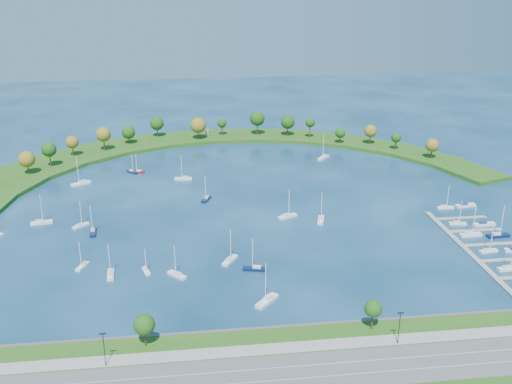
{
  "coord_description": "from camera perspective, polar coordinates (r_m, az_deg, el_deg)",
  "views": [
    {
      "loc": [
        -26.76,
        -249.08,
        99.02
      ],
      "look_at": [
        5.0,
        5.0,
        4.0
      ],
      "focal_mm": 41.42,
      "sensor_mm": 36.0,
      "label": 1
    }
  ],
  "objects": [
    {
      "name": "docked_boat_8",
      "position": [
        261.91,
        18.9,
        -2.81
      ],
      "size": [
        7.36,
        3.01,
        10.5
      ],
      "rotation": [
        0.0,
        0.0,
        -0.15
      ],
      "color": "white",
      "rests_on": "ground"
    },
    {
      "name": "moored_boat_0",
      "position": [
        306.94,
        -16.55,
        0.86
      ],
      "size": [
        9.87,
        7.5,
        14.52
      ],
      "rotation": [
        0.0,
        0.0,
        3.69
      ],
      "color": "white",
      "rests_on": "ground"
    },
    {
      "name": "moored_boat_6",
      "position": [
        274.96,
        -4.82,
        -0.62
      ],
      "size": [
        5.21,
        8.47,
        12.07
      ],
      "rotation": [
        0.0,
        0.0,
        4.33
      ],
      "color": "#0A1842",
      "rests_on": "ground"
    },
    {
      "name": "moored_boat_12",
      "position": [
        213.5,
        -10.58,
        -7.4
      ],
      "size": [
        3.38,
        6.49,
        9.19
      ],
      "rotation": [
        0.0,
        0.0,
        4.99
      ],
      "color": "white",
      "rests_on": "ground"
    },
    {
      "name": "docked_boat_2",
      "position": [
        229.51,
        23.2,
        -6.73
      ],
      "size": [
        8.11,
        2.73,
        11.74
      ],
      "rotation": [
        0.0,
        0.0,
        0.06
      ],
      "color": "white",
      "rests_on": "ground"
    },
    {
      "name": "moored_boat_11",
      "position": [
        255.16,
        3.04,
        -2.28
      ],
      "size": [
        8.92,
        5.85,
        12.78
      ],
      "rotation": [
        0.0,
        0.0,
        6.72
      ],
      "color": "white",
      "rests_on": "ground"
    },
    {
      "name": "breakwater",
      "position": [
        314.12,
        -10.34,
        1.83
      ],
      "size": [
        286.74,
        247.64,
        2.0
      ],
      "color": "#235215",
      "rests_on": "ground"
    },
    {
      "name": "moored_boat_18",
      "position": [
        211.02,
        -0.11,
        -7.34
      ],
      "size": [
        8.69,
        4.13,
        12.31
      ],
      "rotation": [
        0.0,
        0.0,
        2.92
      ],
      "color": "#0A1842",
      "rests_on": "ground"
    },
    {
      "name": "docked_boat_11",
      "position": [
        282.88,
        19.55,
        -1.21
      ],
      "size": [
        9.6,
        3.84,
        1.9
      ],
      "rotation": [
        0.0,
        0.0,
        0.13
      ],
      "color": "white",
      "rests_on": "ground"
    },
    {
      "name": "moored_boat_2",
      "position": [
        318.21,
        -11.33,
        1.98
      ],
      "size": [
        7.22,
        4.04,
        10.23
      ],
      "rotation": [
        0.0,
        0.0,
        2.82
      ],
      "color": "maroon",
      "rests_on": "ground"
    },
    {
      "name": "south_shoreline",
      "position": [
        162.02,
        4.04,
        -16.93
      ],
      "size": [
        420.0,
        43.1,
        11.6
      ],
      "color": "#235215",
      "rests_on": "ground"
    },
    {
      "name": "moored_boat_16",
      "position": [
        248.53,
        -15.48,
        -3.68
      ],
      "size": [
        3.26,
        8.75,
        12.57
      ],
      "rotation": [
        0.0,
        0.0,
        4.82
      ],
      "color": "#0A1842",
      "rests_on": "ground"
    },
    {
      "name": "docked_boat_6",
      "position": [
        252.31,
        20.01,
        -3.83
      ],
      "size": [
        8.89,
        2.73,
        12.97
      ],
      "rotation": [
        0.0,
        0.0,
        0.03
      ],
      "color": "white",
      "rests_on": "ground"
    },
    {
      "name": "moored_boat_7",
      "position": [
        318.84,
        -11.88,
        1.98
      ],
      "size": [
        6.17,
        6.34,
        10.16
      ],
      "rotation": [
        0.0,
        0.0,
        5.47
      ],
      "color": "#0A1842",
      "rests_on": "ground"
    },
    {
      "name": "moored_boat_1",
      "position": [
        221.87,
        -16.42,
        -6.8
      ],
      "size": [
        4.39,
        7.2,
        10.24
      ],
      "rotation": [
        0.0,
        0.0,
        4.33
      ],
      "color": "white",
      "rests_on": "ground"
    },
    {
      "name": "docked_boat_7",
      "position": [
        255.38,
        22.34,
        -3.85
      ],
      "size": [
        9.35,
        3.07,
        13.56
      ],
      "rotation": [
        0.0,
        0.0,
        0.05
      ],
      "color": "#0A1842",
      "rests_on": "ground"
    },
    {
      "name": "docked_boat_9",
      "position": [
        264.64,
        21.15,
        -2.9
      ],
      "size": [
        9.41,
        3.09,
        1.89
      ],
      "rotation": [
        0.0,
        0.0,
        0.05
      ],
      "color": "white",
      "rests_on": "ground"
    },
    {
      "name": "moored_boat_17",
      "position": [
        217.05,
        -2.54,
        -6.53
      ],
      "size": [
        6.62,
        8.58,
        12.66
      ],
      "rotation": [
        0.0,
        0.0,
        1.01
      ],
      "color": "white",
      "rests_on": "ground"
    },
    {
      "name": "moored_boat_4",
      "position": [
        256.18,
        -16.57,
        -3.06
      ],
      "size": [
        6.86,
        6.71,
        11.02
      ],
      "rotation": [
        0.0,
        0.0,
        0.77
      ],
      "color": "white",
      "rests_on": "ground"
    },
    {
      "name": "dock_system",
      "position": [
        240.14,
        21.56,
        -5.43
      ],
      "size": [
        24.28,
        82.0,
        1.6
      ],
      "color": "gray",
      "rests_on": "ground"
    },
    {
      "name": "moored_boat_14",
      "position": [
        303.69,
        -7.01,
        1.36
      ],
      "size": [
        9.03,
        3.5,
        12.94
      ],
      "rotation": [
        0.0,
        0.0,
        3.02
      ],
      "color": "white",
      "rests_on": "ground"
    },
    {
      "name": "moored_boat_3",
      "position": [
        264.44,
        -20.03,
        -2.71
      ],
      "size": [
        9.17,
        4.16,
        13.02
      ],
      "rotation": [
        0.0,
        0.0,
        0.2
      ],
      "color": "white",
      "rests_on": "ground"
    },
    {
      "name": "docked_boat_4",
      "position": [
        240.71,
        21.54,
        -5.23
      ],
      "size": [
        7.32,
        2.85,
        10.48
      ],
      "rotation": [
        0.0,
        0.0,
        0.12
      ],
      "color": "white",
      "rests_on": "ground"
    },
    {
      "name": "breakwater_trees",
      "position": [
        348.77,
        -6.15,
        5.57
      ],
      "size": [
        242.45,
        91.46,
        15.43
      ],
      "color": "#382314",
      "rests_on": "breakwater"
    },
    {
      "name": "docked_boat_10",
      "position": [
        277.63,
        17.81,
        -1.37
      ],
      "size": [
        7.5,
        2.3,
        10.94
      ],
      "rotation": [
        0.0,
        0.0,
        -0.03
      ],
      "color": "white",
      "rests_on": "ground"
    },
    {
      "name": "moored_boat_8",
      "position": [
        338.58,
        6.55,
        3.39
      ],
      "size": [
        8.43,
        8.86,
        14.06
      ],
      "rotation": [
        0.0,
        0.0,
        3.97
      ],
      "color": "white",
      "rests_on": "ground"
    },
    {
      "name": "moored_boat_15",
      "position": [
        252.65,
        6.28,
        -2.62
      ],
      "size": [
        4.72,
        8.89,
        12.58
      ],
      "rotation": [
        0.0,
        0.0,
        1.28
      ],
      "color": "white",
      "rests_on": "ground"
    },
    {
      "name": "moored_boat_13",
      "position": [
        191.87,
        1.08,
        -10.37
      ],
      "size": [
        8.54,
        9.1,
        14.35
      ],
      "rotation": [
        0.0,
        0.0,
        3.98
      ],
      "color": "white",
      "rests_on": "ground"
    },
    {
      "name": "ground",
      "position": [
        269.37,
        -0.92,
        -1.21
      ],
      "size": [
        700.0,
        700.0,
        0.0
      ],
      "primitive_type": "plane",
      "color": "#07273F",
      "rests_on": "ground"
    },
    {
      "name": "moored_boat_5",
      "position": [
        213.39,
        -13.86,
        -7.67
      ],
      "size": [
        2.72,
        8.03,
        11.61
      ],
      "rotation": [
        0.0,
        0.0,
        1.64
      ],
      "color": "white",
      "rests_on": "ground"
    },
    {
      "name": "harbor_tower",
      "position": [
        376.89,
        -4.72,
        5.71
      ],
      "size": [
        2.6,
        2.6,
        4.23
      ],
      "color": "gray",
      "rests_on": "breakwater"
    },
    {
      "name": "moored_boat_9",
      "position": [
        208.82,
        -7.64,
        -7.87
      ],
      "size": [
        6.87,
        7.27,
        11.5
      ],
      "rotation": [
        0.0,
        0.0,
        2.31
      ],
      "color": "white",
      "rests_on": "ground"
    }
  ]
}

